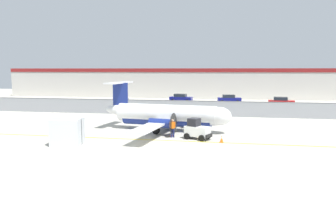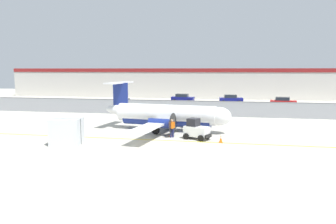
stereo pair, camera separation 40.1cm
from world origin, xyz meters
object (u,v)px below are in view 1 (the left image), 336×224
baggage_tug (197,130)px  parked_car_1 (181,98)px  ground_crew_worker (172,127)px  cargo_container (67,132)px  parked_car_2 (229,99)px  parked_car_3 (281,102)px  traffic_cone_near_right (222,139)px  parked_car_0 (120,104)px  traffic_cone_near_left (172,133)px  commuter_airplane (168,115)px

baggage_tug → parked_car_1: size_ratio=0.59×
parked_car_1 → ground_crew_worker: bearing=-77.1°
cargo_container → parked_car_2: 38.32m
cargo_container → parked_car_3: cargo_container is taller
traffic_cone_near_right → parked_car_1: 34.17m
parked_car_0 → parked_car_2: 20.64m
cargo_container → traffic_cone_near_left: 9.50m
cargo_container → parked_car_3: bearing=47.0°
parked_car_1 → parked_car_2: bearing=3.8°
cargo_container → traffic_cone_near_right: cargo_container is taller
commuter_airplane → traffic_cone_near_right: size_ratio=25.10×
traffic_cone_near_right → traffic_cone_near_left: bearing=157.2°
traffic_cone_near_left → parked_car_0: bearing=121.2°
commuter_airplane → parked_car_2: 28.84m
traffic_cone_near_left → baggage_tug: bearing=-21.1°
ground_crew_worker → traffic_cone_near_right: ground_crew_worker is taller
ground_crew_worker → parked_car_3: same height
baggage_tug → ground_crew_worker: 2.32m
parked_car_2 → commuter_airplane: bearing=-108.9°
parked_car_3 → traffic_cone_near_right: bearing=-101.0°
baggage_tug → cargo_container: (-10.45, -4.13, 0.24)m
parked_car_3 → cargo_container: bearing=-117.5°
parked_car_0 → parked_car_3: bearing=-158.9°
ground_crew_worker → cargo_container: cargo_container is taller
parked_car_2 → parked_car_3: (8.58, -3.66, 0.00)m
commuter_airplane → parked_car_0: bearing=131.6°
commuter_airplane → cargo_container: (-7.20, -7.73, -0.50)m
parked_car_0 → ground_crew_worker: bearing=124.5°
ground_crew_worker → parked_car_0: size_ratio=0.40×
parked_car_2 → parked_car_1: bearing=171.2°
commuter_airplane → baggage_tug: commuter_airplane is taller
traffic_cone_near_left → parked_car_1: parked_car_1 is taller
commuter_airplane → traffic_cone_near_left: commuter_airplane is taller
ground_crew_worker → cargo_container: size_ratio=0.64×
parked_car_2 → ground_crew_worker: bearing=-106.0°
traffic_cone_near_left → parked_car_3: parked_car_3 is taller
traffic_cone_near_right → parked_car_1: parked_car_1 is taller
traffic_cone_near_right → parked_car_2: parked_car_2 is taller
parked_car_1 → parked_car_3: (17.56, -4.04, 0.00)m
traffic_cone_near_right → parked_car_3: (9.34, 29.12, 0.58)m
parked_car_0 → parked_car_1: 14.49m
ground_crew_worker → parked_car_3: 31.03m
cargo_container → commuter_airplane: bearing=38.4°
cargo_container → parked_car_3: size_ratio=0.61×
ground_crew_worker → parked_car_3: (13.86, 27.76, -0.06)m
parked_car_3 → baggage_tug: bearing=-105.6°
ground_crew_worker → parked_car_1: size_ratio=0.39×
baggage_tug → traffic_cone_near_left: size_ratio=4.02×
commuter_airplane → traffic_cone_near_left: size_ratio=25.10×
parked_car_1 → parked_car_3: size_ratio=1.00×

